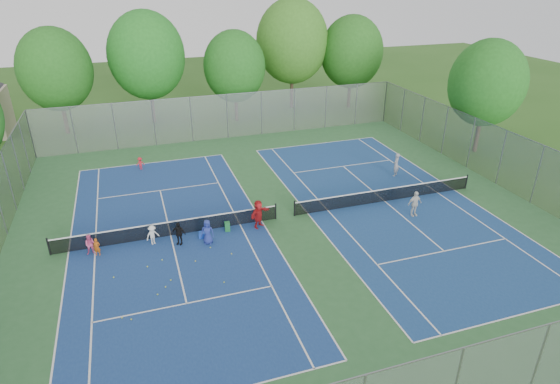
{
  "coord_description": "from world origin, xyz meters",
  "views": [
    {
      "loc": [
        -8.34,
        -24.08,
        13.96
      ],
      "look_at": [
        0.0,
        1.0,
        1.3
      ],
      "focal_mm": 30.0,
      "sensor_mm": 36.0,
      "label": 1
    }
  ],
  "objects_px": {
    "net_right": "(385,195)",
    "instructor": "(396,165)",
    "ball_crate": "(202,235)",
    "net_left": "(170,229)",
    "ball_hopper": "(227,227)"
  },
  "relations": [
    {
      "from": "net_right",
      "to": "instructor",
      "type": "distance_m",
      "value": 4.6
    },
    {
      "from": "net_right",
      "to": "instructor",
      "type": "height_order",
      "value": "instructor"
    },
    {
      "from": "instructor",
      "to": "ball_crate",
      "type": "bearing_deg",
      "value": -23.98
    },
    {
      "from": "net_left",
      "to": "net_right",
      "type": "xyz_separation_m",
      "value": [
        14.0,
        0.0,
        0.0
      ]
    },
    {
      "from": "ball_hopper",
      "to": "instructor",
      "type": "bearing_deg",
      "value": 16.55
    },
    {
      "from": "net_right",
      "to": "ball_crate",
      "type": "relative_size",
      "value": 33.41
    },
    {
      "from": "net_right",
      "to": "ball_crate",
      "type": "distance_m",
      "value": 12.31
    },
    {
      "from": "net_left",
      "to": "ball_crate",
      "type": "xyz_separation_m",
      "value": [
        1.72,
        -0.76,
        -0.29
      ]
    },
    {
      "from": "net_right",
      "to": "instructor",
      "type": "relative_size",
      "value": 7.26
    },
    {
      "from": "ball_crate",
      "to": "ball_hopper",
      "type": "bearing_deg",
      "value": 9.79
    },
    {
      "from": "net_left",
      "to": "instructor",
      "type": "bearing_deg",
      "value": 11.91
    },
    {
      "from": "net_right",
      "to": "ball_hopper",
      "type": "xyz_separation_m",
      "value": [
        -10.76,
        -0.49,
        -0.17
      ]
    },
    {
      "from": "net_left",
      "to": "net_right",
      "type": "relative_size",
      "value": 1.0
    },
    {
      "from": "net_right",
      "to": "ball_hopper",
      "type": "bearing_deg",
      "value": -177.37
    },
    {
      "from": "ball_crate",
      "to": "instructor",
      "type": "relative_size",
      "value": 0.22
    }
  ]
}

